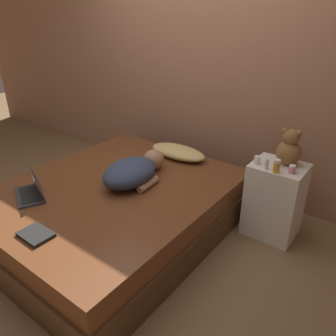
# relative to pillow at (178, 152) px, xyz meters

# --- Properties ---
(ground_plane) EXTENTS (12.00, 12.00, 0.00)m
(ground_plane) POSITION_rel_pillow_xyz_m (-0.09, -0.81, -0.49)
(ground_plane) COLOR brown
(wall_back) EXTENTS (8.00, 0.06, 2.60)m
(wall_back) POSITION_rel_pillow_xyz_m (-0.09, 0.47, 0.81)
(wall_back) COLOR #996B51
(wall_back) RESTS_ON ground_plane
(bed) EXTENTS (1.68, 2.01, 0.43)m
(bed) POSITION_rel_pillow_xyz_m (-0.09, -0.81, -0.27)
(bed) COLOR #4C331E
(bed) RESTS_ON ground_plane
(nightstand) EXTENTS (0.42, 0.36, 0.65)m
(nightstand) POSITION_rel_pillow_xyz_m (1.02, -0.04, -0.17)
(nightstand) COLOR silver
(nightstand) RESTS_ON ground_plane
(pillow) EXTENTS (0.60, 0.28, 0.11)m
(pillow) POSITION_rel_pillow_xyz_m (0.00, 0.00, 0.00)
(pillow) COLOR tan
(pillow) RESTS_ON bed
(person_lying) EXTENTS (0.41, 0.71, 0.21)m
(person_lying) POSITION_rel_pillow_xyz_m (0.00, -0.65, 0.05)
(person_lying) COLOR #2D3851
(person_lying) RESTS_ON bed
(laptop) EXTENTS (0.40, 0.32, 0.20)m
(laptop) POSITION_rel_pillow_xyz_m (-0.48, -1.31, -0.01)
(laptop) COLOR #333338
(laptop) RESTS_ON bed
(teddy_bear) EXTENTS (0.19, 0.19, 0.30)m
(teddy_bear) POSITION_rel_pillow_xyz_m (1.06, 0.02, 0.29)
(teddy_bear) COLOR brown
(teddy_bear) RESTS_ON nightstand
(bottle_clear) EXTENTS (0.03, 0.03, 0.09)m
(bottle_clear) POSITION_rel_pillow_xyz_m (0.96, -0.17, 0.20)
(bottle_clear) COLOR silver
(bottle_clear) RESTS_ON nightstand
(bottle_white) EXTENTS (0.05, 0.05, 0.07)m
(bottle_white) POSITION_rel_pillow_xyz_m (0.86, -0.12, 0.19)
(bottle_white) COLOR white
(bottle_white) RESTS_ON nightstand
(bottle_amber) EXTENTS (0.05, 0.05, 0.11)m
(bottle_amber) POSITION_rel_pillow_xyz_m (1.04, -0.18, 0.21)
(bottle_amber) COLOR gold
(bottle_amber) RESTS_ON nightstand
(bottle_pink) EXTENTS (0.05, 0.05, 0.06)m
(bottle_pink) POSITION_rel_pillow_xyz_m (1.14, -0.12, 0.19)
(bottle_pink) COLOR pink
(bottle_pink) RESTS_ON nightstand
(book) EXTENTS (0.22, 0.16, 0.02)m
(book) POSITION_rel_pillow_xyz_m (0.01, -1.59, -0.04)
(book) COLOR black
(book) RESTS_ON bed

